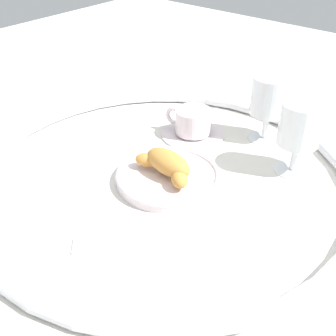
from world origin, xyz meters
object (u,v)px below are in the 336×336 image
(coffee_cup_near, at_px, (192,125))
(juice_glass_right, at_px, (269,98))
(sugar_packet, at_px, (89,244))
(pastry_plate, at_px, (168,177))
(juice_glass_left, at_px, (300,127))
(croissant_large, at_px, (167,164))

(coffee_cup_near, relative_size, juice_glass_right, 0.97)
(coffee_cup_near, bearing_deg, sugar_packet, 103.47)
(pastry_plate, bearing_deg, juice_glass_left, -131.10)
(pastry_plate, distance_m, croissant_large, 0.03)
(pastry_plate, bearing_deg, coffee_cup_near, -66.76)
(juice_glass_left, height_order, sugar_packet, juice_glass_left)
(coffee_cup_near, xyz_separation_m, juice_glass_left, (-0.23, -0.01, 0.07))
(croissant_large, height_order, sugar_packet, croissant_large)
(pastry_plate, xyz_separation_m, juice_glass_right, (-0.05, -0.26, 0.08))
(pastry_plate, xyz_separation_m, croissant_large, (0.00, 0.00, 0.03))
(juice_glass_right, bearing_deg, pastry_plate, 77.89)
(pastry_plate, distance_m, sugar_packet, 0.21)
(sugar_packet, bearing_deg, coffee_cup_near, -121.26)
(juice_glass_right, distance_m, sugar_packet, 0.47)
(croissant_large, distance_m, juice_glass_right, 0.27)
(juice_glass_right, xyz_separation_m, sugar_packet, (0.04, 0.46, -0.09))
(juice_glass_left, bearing_deg, pastry_plate, 48.90)
(pastry_plate, xyz_separation_m, coffee_cup_near, (0.07, -0.17, 0.02))
(croissant_large, height_order, juice_glass_right, juice_glass_right)
(juice_glass_right, relative_size, sugar_packet, 2.80)
(pastry_plate, height_order, coffee_cup_near, coffee_cup_near)
(juice_glass_left, relative_size, juice_glass_right, 1.00)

